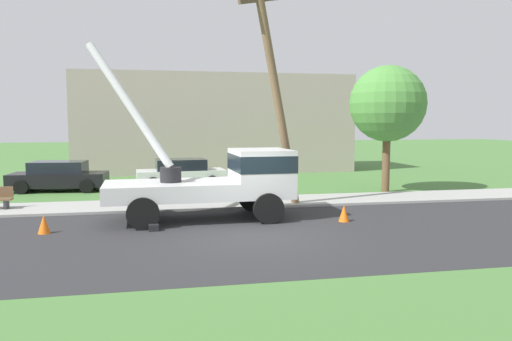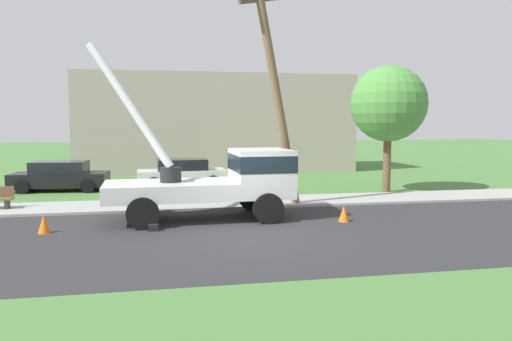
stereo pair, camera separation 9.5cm
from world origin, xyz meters
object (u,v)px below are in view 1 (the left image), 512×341
at_px(traffic_cone_ahead, 344,213).
at_px(parked_sedan_white, 181,173).
at_px(utility_truck, 224,177).
at_px(parked_sedan_black, 59,176).
at_px(traffic_cone_curbside, 274,202).
at_px(traffic_cone_behind, 44,224).
at_px(leaning_utility_pole, 275,89).
at_px(roadside_tree_near, 388,104).

height_order(traffic_cone_ahead, parked_sedan_white, parked_sedan_white).
distance_m(utility_truck, parked_sedan_black, 10.74).
bearing_deg(traffic_cone_curbside, traffic_cone_behind, -161.82).
distance_m(traffic_cone_ahead, parked_sedan_white, 11.09).
bearing_deg(leaning_utility_pole, traffic_cone_behind, -158.58).
xyz_separation_m(parked_sedan_black, parked_sedan_white, (5.80, 0.36, 0.00)).
xyz_separation_m(traffic_cone_ahead, traffic_cone_behind, (-9.35, 0.08, 0.00)).
xyz_separation_m(leaning_utility_pole, roadside_tree_near, (6.10, 3.08, -0.43)).
bearing_deg(traffic_cone_curbside, traffic_cone_ahead, -55.86).
relative_size(traffic_cone_behind, parked_sedan_white, 0.12).
bearing_deg(traffic_cone_ahead, traffic_cone_curbside, 124.14).
relative_size(traffic_cone_behind, roadside_tree_near, 0.09).
bearing_deg(traffic_cone_curbside, parked_sedan_white, 112.96).
bearing_deg(traffic_cone_behind, roadside_tree_near, 23.82).
xyz_separation_m(leaning_utility_pole, parked_sedan_black, (-9.08, 6.47, -3.84)).
height_order(leaning_utility_pole, traffic_cone_curbside, leaning_utility_pole).
distance_m(leaning_utility_pole, traffic_cone_ahead, 5.53).
distance_m(utility_truck, leaning_utility_pole, 4.24).
distance_m(utility_truck, roadside_tree_near, 10.01).
distance_m(traffic_cone_behind, parked_sedan_black, 9.62).
height_order(leaning_utility_pole, traffic_cone_behind, leaning_utility_pole).
distance_m(parked_sedan_black, parked_sedan_white, 5.81).
bearing_deg(traffic_cone_behind, leaning_utility_pole, 21.42).
height_order(utility_truck, parked_sedan_white, utility_truck).
xyz_separation_m(utility_truck, parked_sedan_white, (-1.05, 8.60, -0.70)).
height_order(utility_truck, leaning_utility_pole, leaning_utility_pole).
xyz_separation_m(utility_truck, traffic_cone_behind, (-5.53, -1.27, -1.13)).
bearing_deg(parked_sedan_black, roadside_tree_near, -12.60).
relative_size(leaning_utility_pole, traffic_cone_behind, 15.81).
bearing_deg(traffic_cone_behind, traffic_cone_ahead, -0.48).
bearing_deg(leaning_utility_pole, roadside_tree_near, 26.75).
relative_size(leaning_utility_pole, traffic_cone_curbside, 15.81).
bearing_deg(parked_sedan_black, utility_truck, -50.27).
distance_m(traffic_cone_curbside, roadside_tree_near, 8.19).
bearing_deg(traffic_cone_ahead, roadside_tree_near, 53.96).
height_order(traffic_cone_behind, parked_sedan_black, parked_sedan_black).
height_order(traffic_cone_ahead, roadside_tree_near, roadside_tree_near).
bearing_deg(traffic_cone_behind, utility_truck, 12.94).
distance_m(utility_truck, traffic_cone_curbside, 2.66).
xyz_separation_m(utility_truck, traffic_cone_ahead, (3.82, -1.35, -1.13)).
distance_m(traffic_cone_ahead, traffic_cone_curbside, 3.11).
bearing_deg(roadside_tree_near, traffic_cone_curbside, -149.93).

